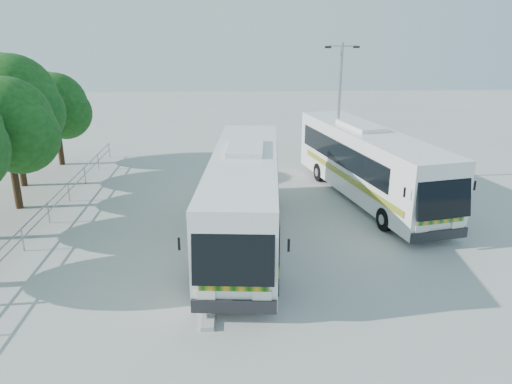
{
  "coord_description": "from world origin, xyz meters",
  "views": [
    {
      "loc": [
        -1.43,
        -18.85,
        8.76
      ],
      "look_at": [
        -0.45,
        2.33,
        1.59
      ],
      "focal_mm": 35.0,
      "sensor_mm": 36.0,
      "label": 1
    }
  ],
  "objects_px": {
    "tree_far_e": "(56,105)",
    "lamppost": "(339,107)",
    "tree_far_c": "(8,124)",
    "coach_adjacent": "(368,163)",
    "coach_main": "(244,194)",
    "tree_far_d": "(13,101)"
  },
  "relations": [
    {
      "from": "tree_far_c",
      "to": "tree_far_e",
      "type": "height_order",
      "value": "tree_far_c"
    },
    {
      "from": "tree_far_d",
      "to": "lamppost",
      "type": "distance_m",
      "value": 17.83
    },
    {
      "from": "tree_far_e",
      "to": "tree_far_c",
      "type": "bearing_deg",
      "value": -86.46
    },
    {
      "from": "lamppost",
      "to": "tree_far_e",
      "type": "bearing_deg",
      "value": 162.62
    },
    {
      "from": "coach_main",
      "to": "coach_adjacent",
      "type": "xyz_separation_m",
      "value": [
        6.51,
        4.81,
        -0.03
      ]
    },
    {
      "from": "tree_far_c",
      "to": "lamppost",
      "type": "height_order",
      "value": "lamppost"
    },
    {
      "from": "tree_far_d",
      "to": "lamppost",
      "type": "bearing_deg",
      "value": 0.39
    },
    {
      "from": "tree_far_e",
      "to": "lamppost",
      "type": "xyz_separation_m",
      "value": [
        17.14,
        -4.38,
        0.42
      ]
    },
    {
      "from": "coach_main",
      "to": "tree_far_c",
      "type": "bearing_deg",
      "value": 163.51
    },
    {
      "from": "coach_main",
      "to": "lamppost",
      "type": "xyz_separation_m",
      "value": [
        5.52,
        8.05,
        2.32
      ]
    },
    {
      "from": "tree_far_e",
      "to": "lamppost",
      "type": "height_order",
      "value": "lamppost"
    },
    {
      "from": "coach_adjacent",
      "to": "lamppost",
      "type": "distance_m",
      "value": 4.12
    },
    {
      "from": "tree_far_e",
      "to": "coach_main",
      "type": "xyz_separation_m",
      "value": [
        11.63,
        -12.43,
        -1.89
      ]
    },
    {
      "from": "tree_far_e",
      "to": "coach_main",
      "type": "relative_size",
      "value": 0.45
    },
    {
      "from": "tree_far_c",
      "to": "tree_far_e",
      "type": "distance_m",
      "value": 8.22
    },
    {
      "from": "tree_far_d",
      "to": "tree_far_e",
      "type": "xyz_separation_m",
      "value": [
        0.68,
        4.5,
        -0.93
      ]
    },
    {
      "from": "tree_far_c",
      "to": "lamppost",
      "type": "relative_size",
      "value": 0.83
    },
    {
      "from": "tree_far_d",
      "to": "tree_far_e",
      "type": "relative_size",
      "value": 1.24
    },
    {
      "from": "tree_far_c",
      "to": "coach_adjacent",
      "type": "relative_size",
      "value": 0.49
    },
    {
      "from": "tree_far_c",
      "to": "coach_adjacent",
      "type": "xyz_separation_m",
      "value": [
        17.63,
        0.58,
        -2.29
      ]
    },
    {
      "from": "tree_far_c",
      "to": "coach_main",
      "type": "distance_m",
      "value": 12.11
    },
    {
      "from": "tree_far_d",
      "to": "tree_far_c",
      "type": "bearing_deg",
      "value": -72.17
    }
  ]
}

